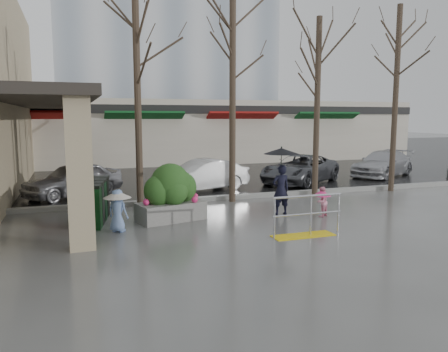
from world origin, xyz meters
TOP-DOWN VIEW (x-y plane):
  - ground at (0.00, 0.00)m, footprint 120.00×120.00m
  - street_asphalt at (0.00, 22.00)m, footprint 120.00×36.00m
  - curb at (0.00, 4.00)m, footprint 120.00×0.30m
  - canopy_slab at (-4.80, 8.00)m, footprint 2.80×18.00m
  - pillar_front at (-3.90, -0.50)m, footprint 0.55×0.55m
  - pillar_back at (-3.90, 6.00)m, footprint 0.55×0.55m
  - storefront_row at (2.00, 17.97)m, footprint 34.00×6.74m
  - office_tower at (4.00, 30.00)m, footprint 18.00×12.00m
  - handrail at (1.36, -1.20)m, footprint 1.90×0.50m
  - tree_west at (-2.00, 3.60)m, footprint 3.20×3.20m
  - tree_midwest at (1.20, 3.60)m, footprint 3.20×3.20m
  - tree_mideast at (4.50, 3.60)m, footprint 3.20×3.20m
  - tree_east at (8.00, 3.60)m, footprint 3.20×3.20m
  - woman at (1.85, 1.16)m, footprint 1.08×1.08m
  - child_pink at (2.89, 0.54)m, footprint 0.54×0.53m
  - child_blue at (-3.00, 0.72)m, footprint 0.72×0.72m
  - planter at (-1.43, 1.55)m, footprint 2.05×1.37m
  - news_boxes at (-3.44, 2.05)m, footprint 0.88×2.15m
  - car_a at (-4.04, 6.47)m, footprint 3.93×3.20m
  - car_b at (0.82, 6.06)m, footprint 4.04×2.34m
  - car_c at (5.56, 6.64)m, footprint 4.93×4.28m
  - car_d at (10.60, 7.33)m, footprint 4.67×3.56m

SIDE VIEW (x-z plane):
  - ground at x=0.00m, z-range 0.00..0.00m
  - street_asphalt at x=0.00m, z-range 0.00..0.01m
  - curb at x=0.00m, z-range 0.00..0.15m
  - handrail at x=1.36m, z-range -0.14..0.89m
  - child_pink at x=2.89m, z-range 0.08..0.96m
  - news_boxes at x=-3.44m, z-range 0.00..1.18m
  - car_a at x=-4.04m, z-range 0.00..1.26m
  - car_b at x=0.82m, z-range 0.00..1.26m
  - car_c at x=5.56m, z-range 0.00..1.26m
  - car_d at x=10.60m, z-range 0.00..1.26m
  - child_blue at x=-3.00m, z-range 0.13..1.24m
  - planter at x=-1.43m, z-range -0.04..1.60m
  - woman at x=1.85m, z-range 0.21..2.27m
  - pillar_front at x=-3.90m, z-range 0.00..3.50m
  - pillar_back at x=-3.90m, z-range 0.00..3.50m
  - storefront_row at x=2.00m, z-range 0.01..4.01m
  - canopy_slab at x=-4.80m, z-range 3.50..3.75m
  - tree_mideast at x=4.50m, z-range 1.61..8.11m
  - tree_west at x=-2.00m, z-range 1.68..8.48m
  - tree_midwest at x=1.20m, z-range 1.73..8.73m
  - tree_east at x=8.00m, z-range 1.78..8.98m
  - office_tower at x=4.00m, z-range 0.00..25.00m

